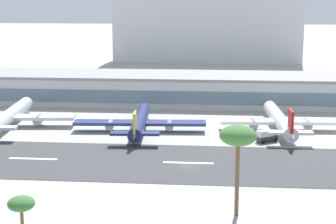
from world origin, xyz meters
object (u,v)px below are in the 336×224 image
(airliner_black_tail_gate_0, at_px, (9,117))
(airliner_gold_tail_gate_1, at_px, (140,122))
(terminal_building, at_px, (158,88))
(distant_hotel_block, at_px, (207,24))
(palm_tree_0, at_px, (21,206))
(service_box_truck_1, at_px, (267,135))
(palm_tree_2, at_px, (238,137))
(airliner_red_tail_gate_2, at_px, (280,121))

(airliner_black_tail_gate_0, relative_size, airliner_gold_tail_gate_1, 1.09)
(terminal_building, bearing_deg, airliner_gold_tail_gate_1, -90.12)
(distant_hotel_block, height_order, palm_tree_0, distant_hotel_block)
(airliner_gold_tail_gate_1, relative_size, service_box_truck_1, 6.88)
(airliner_black_tail_gate_0, relative_size, palm_tree_0, 4.32)
(airliner_gold_tail_gate_1, xyz_separation_m, palm_tree_0, (-4.42, -87.61, 6.69))
(terminal_building, relative_size, palm_tree_2, 10.54)
(airliner_black_tail_gate_0, distance_m, palm_tree_0, 97.70)
(airliner_black_tail_gate_0, xyz_separation_m, airliner_gold_tail_gate_1, (40.38, -3.00, -0.27))
(terminal_building, relative_size, airliner_gold_tail_gate_1, 4.06)
(palm_tree_0, height_order, palm_tree_2, palm_tree_2)
(distant_hotel_block, xyz_separation_m, palm_tree_0, (-18.45, -277.93, -12.88))
(airliner_gold_tail_gate_1, bearing_deg, airliner_red_tail_gate_2, -86.71)
(airliner_gold_tail_gate_1, bearing_deg, palm_tree_0, 173.33)
(terminal_building, bearing_deg, distant_hotel_block, 84.40)
(service_box_truck_1, bearing_deg, distant_hotel_block, 62.46)
(airliner_gold_tail_gate_1, bearing_deg, terminal_building, -3.89)
(palm_tree_2, bearing_deg, distant_hotel_block, 92.88)
(airliner_black_tail_gate_0, bearing_deg, airliner_gold_tail_gate_1, -99.73)
(airliner_red_tail_gate_2, distance_m, service_box_truck_1, 14.17)
(airliner_gold_tail_gate_1, distance_m, service_box_truck_1, 37.09)
(terminal_building, bearing_deg, airliner_black_tail_gate_0, -131.80)
(airliner_black_tail_gate_0, distance_m, palm_tree_2, 95.49)
(palm_tree_0, bearing_deg, distant_hotel_block, 86.20)
(distant_hotel_block, xyz_separation_m, airliner_red_tail_gate_2, (26.82, -185.26, -19.39))
(terminal_building, height_order, distant_hotel_block, distant_hotel_block)
(airliner_red_tail_gate_2, bearing_deg, palm_tree_0, 150.22)
(palm_tree_0, bearing_deg, airliner_gold_tail_gate_1, 87.11)
(terminal_building, distance_m, distant_hotel_block, 143.75)
(terminal_building, bearing_deg, palm_tree_0, -91.91)
(airliner_red_tail_gate_2, relative_size, service_box_truck_1, 7.28)
(terminal_building, xyz_separation_m, airliner_black_tail_gate_0, (-40.48, -45.27, -2.22))
(service_box_truck_1, height_order, palm_tree_0, palm_tree_0)
(airliner_red_tail_gate_2, relative_size, palm_tree_0, 4.18)
(terminal_building, relative_size, palm_tree_0, 16.06)
(distant_hotel_block, distance_m, airliner_black_tail_gate_0, 196.01)
(terminal_building, xyz_separation_m, distant_hotel_block, (13.92, 142.05, 17.07))
(distant_hotel_block, relative_size, airliner_gold_tail_gate_1, 2.55)
(palm_tree_0, bearing_deg, airliner_red_tail_gate_2, 63.97)
(airliner_black_tail_gate_0, height_order, airliner_gold_tail_gate_1, airliner_black_tail_gate_0)
(airliner_black_tail_gate_0, bearing_deg, airliner_red_tail_gate_2, -94.03)
(terminal_building, xyz_separation_m, service_box_truck_1, (36.04, -56.52, -3.60))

